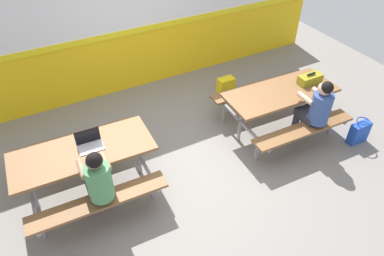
% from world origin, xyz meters
% --- Properties ---
extents(ground_plane, '(10.00, 10.00, 0.02)m').
position_xyz_m(ground_plane, '(0.00, 0.00, -0.01)').
color(ground_plane, gray).
extents(accent_backdrop, '(8.00, 0.14, 2.60)m').
position_xyz_m(accent_backdrop, '(0.00, 2.28, 1.25)').
color(accent_backdrop, yellow).
rests_on(accent_backdrop, ground).
extents(picnic_table_left, '(1.83, 1.60, 0.74)m').
position_xyz_m(picnic_table_left, '(-1.56, 0.02, 0.57)').
color(picnic_table_left, brown).
rests_on(picnic_table_left, ground).
extents(picnic_table_right, '(1.83, 1.60, 0.74)m').
position_xyz_m(picnic_table_right, '(1.56, -0.09, 0.57)').
color(picnic_table_right, brown).
rests_on(picnic_table_right, ground).
extents(student_nearer, '(0.37, 0.53, 1.21)m').
position_xyz_m(student_nearer, '(-1.52, -0.54, 0.71)').
color(student_nearer, '#2D2D38').
rests_on(student_nearer, ground).
extents(student_further, '(0.37, 0.53, 1.21)m').
position_xyz_m(student_further, '(1.77, -0.66, 0.71)').
color(student_further, '#2D2D38').
rests_on(student_further, ground).
extents(laptop_silver, '(0.33, 0.23, 0.22)m').
position_xyz_m(laptop_silver, '(-1.45, 0.05, 0.79)').
color(laptop_silver, silver).
rests_on(laptop_silver, picnic_table_left).
extents(toolbox_grey, '(0.40, 0.18, 0.18)m').
position_xyz_m(toolbox_grey, '(2.12, -0.11, 0.81)').
color(toolbox_grey, olive).
rests_on(toolbox_grey, picnic_table_right).
extents(backpack_dark, '(0.30, 0.22, 0.44)m').
position_xyz_m(backpack_dark, '(1.28, 1.04, 0.22)').
color(backpack_dark, yellow).
rests_on(backpack_dark, ground).
extents(tote_bag_bright, '(0.34, 0.21, 0.43)m').
position_xyz_m(tote_bag_bright, '(2.51, -1.00, 0.19)').
color(tote_bag_bright, '#1E47B2').
rests_on(tote_bag_bright, ground).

